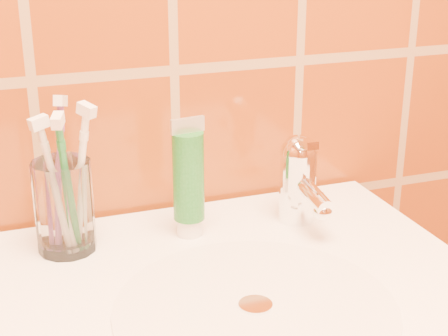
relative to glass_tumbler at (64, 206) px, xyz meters
name	(u,v)px	position (x,y,z in m)	size (l,w,h in m)	color
glass_tumbler	(64,206)	(0.00, 0.00, 0.00)	(0.07, 0.07, 0.11)	white
toothpaste_tube	(189,181)	(0.15, -0.01, 0.02)	(0.04, 0.04, 0.16)	white
faucet	(299,177)	(0.30, -0.02, 0.01)	(0.05, 0.11, 0.12)	white
toothbrush_0	(67,186)	(0.00, -0.02, 0.03)	(0.04, 0.05, 0.19)	#217B3A
toothbrush_1	(56,188)	(-0.01, -0.01, 0.03)	(0.05, 0.03, 0.18)	silver
toothbrush_2	(60,173)	(0.00, 0.03, 0.03)	(0.04, 0.07, 0.19)	#8A489A
toothbrush_3	(80,179)	(0.02, -0.01, 0.04)	(0.05, 0.06, 0.20)	white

